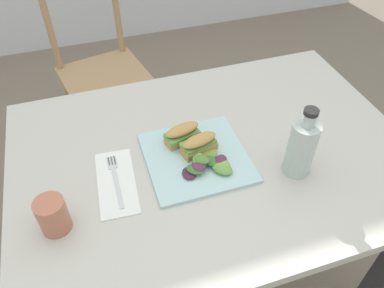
% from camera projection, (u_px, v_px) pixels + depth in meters
% --- Properties ---
extents(ground_plane, '(8.98, 8.98, 0.00)m').
position_uv_depth(ground_plane, '(182.00, 269.00, 1.62)').
color(ground_plane, '#7A6B5B').
extents(dining_table, '(1.14, 0.81, 0.74)m').
position_uv_depth(dining_table, '(212.00, 183.00, 1.18)').
color(dining_table, '#BCB7AD').
rests_on(dining_table, ground).
extents(chair_wooden_far, '(0.47, 0.47, 0.87)m').
position_uv_depth(chair_wooden_far, '(102.00, 72.00, 1.90)').
color(chair_wooden_far, tan).
rests_on(chair_wooden_far, ground).
extents(plate_lunch, '(0.28, 0.28, 0.01)m').
position_uv_depth(plate_lunch, '(196.00, 157.00, 1.06)').
color(plate_lunch, silver).
rests_on(plate_lunch, dining_table).
extents(sandwich_half_front, '(0.11, 0.07, 0.06)m').
position_uv_depth(sandwich_half_front, '(199.00, 144.00, 1.05)').
color(sandwich_half_front, tan).
rests_on(sandwich_half_front, plate_lunch).
extents(sandwich_half_back, '(0.11, 0.07, 0.06)m').
position_uv_depth(sandwich_half_back, '(183.00, 134.00, 1.08)').
color(sandwich_half_back, tan).
rests_on(sandwich_half_back, plate_lunch).
extents(salad_mixed_greens, '(0.14, 0.13, 0.04)m').
position_uv_depth(salad_mixed_greens, '(208.00, 163.00, 1.02)').
color(salad_mixed_greens, '#84A84C').
rests_on(salad_mixed_greens, plate_lunch).
extents(napkin_folded, '(0.11, 0.24, 0.00)m').
position_uv_depth(napkin_folded, '(116.00, 182.00, 1.00)').
color(napkin_folded, white).
rests_on(napkin_folded, dining_table).
extents(fork_on_napkin, '(0.03, 0.19, 0.00)m').
position_uv_depth(fork_on_napkin, '(115.00, 176.00, 1.01)').
color(fork_on_napkin, silver).
rests_on(fork_on_napkin, napkin_folded).
extents(bottle_cold_brew, '(0.07, 0.07, 0.21)m').
position_uv_depth(bottle_cold_brew, '(301.00, 150.00, 0.98)').
color(bottle_cold_brew, black).
rests_on(bottle_cold_brew, dining_table).
extents(cup_extra_side, '(0.07, 0.07, 0.09)m').
position_uv_depth(cup_extra_side, '(53.00, 215.00, 0.87)').
color(cup_extra_side, '#B2664C').
rests_on(cup_extra_side, dining_table).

